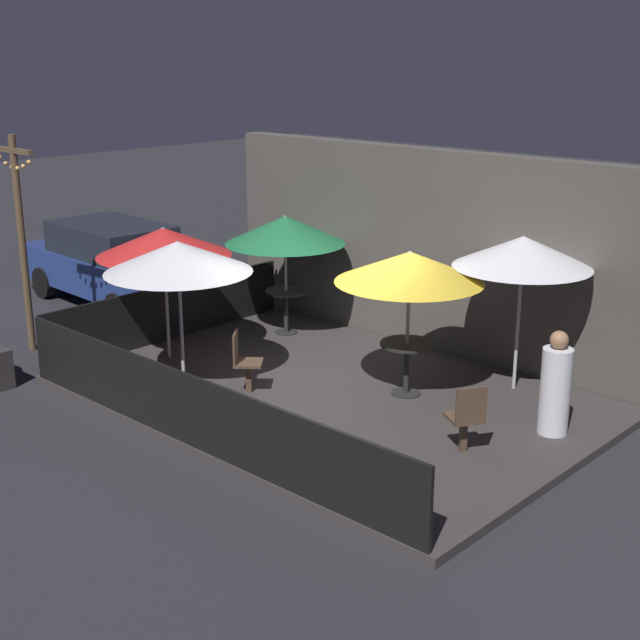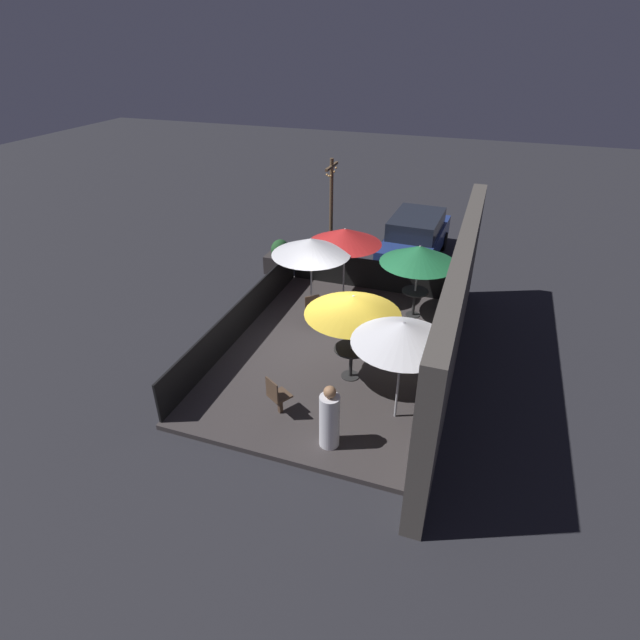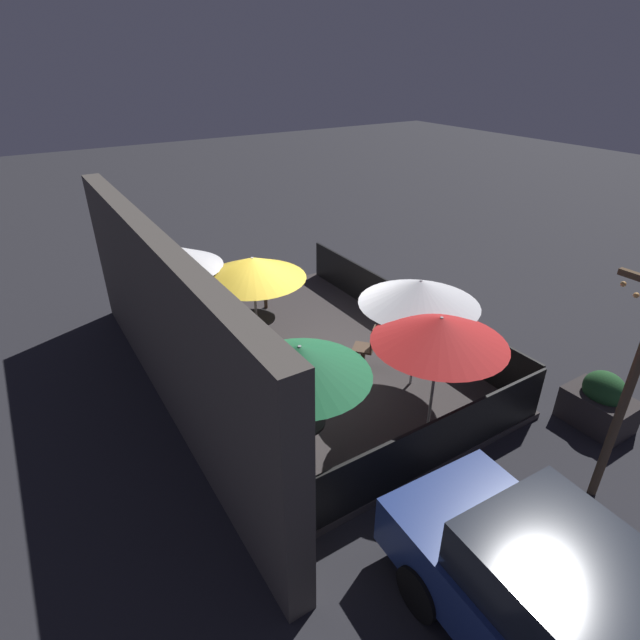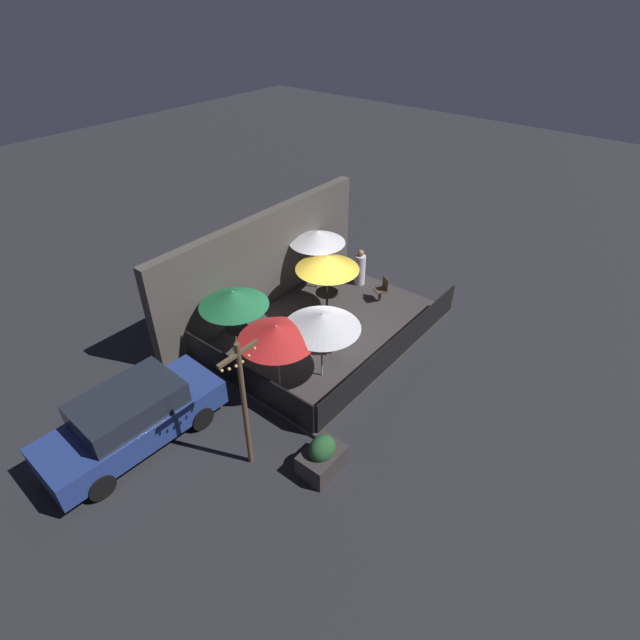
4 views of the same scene
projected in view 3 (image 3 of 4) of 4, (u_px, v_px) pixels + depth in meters
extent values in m
plane|color=#26262B|center=(307.00, 363.00, 10.43)|extent=(60.00, 60.00, 0.00)
cube|color=#383333|center=(307.00, 360.00, 10.40)|extent=(7.46, 5.10, 0.12)
cube|color=#4C4742|center=(164.00, 327.00, 8.32)|extent=(9.06, 0.36, 3.37)
cube|color=black|center=(402.00, 308.00, 11.33)|extent=(7.26, 0.05, 0.95)
cube|color=black|center=(435.00, 444.00, 7.40)|extent=(0.05, 4.90, 0.95)
cylinder|color=#B2B2B7|center=(256.00, 306.00, 10.16)|extent=(0.05, 0.05, 2.10)
cone|color=gold|center=(253.00, 268.00, 9.77)|extent=(2.10, 2.10, 0.43)
cylinder|color=#B2B2B7|center=(301.00, 406.00, 7.30)|extent=(0.05, 0.05, 2.07)
cone|color=#1E6B3D|center=(300.00, 361.00, 6.93)|extent=(2.06, 2.06, 0.48)
cylinder|color=#B2B2B7|center=(434.00, 376.00, 7.96)|extent=(0.05, 0.05, 2.11)
cone|color=red|center=(440.00, 330.00, 7.56)|extent=(2.11, 2.11, 0.44)
cylinder|color=#B2B2B7|center=(178.00, 298.00, 10.29)|extent=(0.05, 0.05, 2.27)
cone|color=silver|center=(172.00, 256.00, 9.86)|extent=(1.97, 1.97, 0.45)
cylinder|color=#B2B2B7|center=(415.00, 335.00, 9.07)|extent=(0.05, 0.05, 2.16)
cone|color=silver|center=(420.00, 292.00, 8.66)|extent=(2.13, 2.13, 0.45)
cylinder|color=black|center=(259.00, 349.00, 10.66)|extent=(0.43, 0.43, 0.02)
cylinder|color=black|center=(258.00, 334.00, 10.48)|extent=(0.08, 0.08, 0.74)
cylinder|color=black|center=(256.00, 318.00, 10.30)|extent=(0.78, 0.78, 0.04)
cylinder|color=black|center=(302.00, 459.00, 7.79)|extent=(0.40, 0.40, 0.02)
cylinder|color=black|center=(302.00, 441.00, 7.62)|extent=(0.08, 0.08, 0.73)
cylinder|color=black|center=(301.00, 422.00, 7.44)|extent=(0.72, 0.72, 0.04)
cube|color=#4C3828|center=(266.00, 300.00, 12.30)|extent=(0.11, 0.11, 0.42)
cube|color=#4C3828|center=(265.00, 292.00, 12.19)|extent=(0.55, 0.55, 0.04)
cube|color=#4C3828|center=(265.00, 280.00, 12.23)|extent=(0.23, 0.36, 0.44)
cube|color=#4C3828|center=(363.00, 358.00, 9.98)|extent=(0.11, 0.11, 0.42)
cube|color=#4C3828|center=(363.00, 348.00, 9.87)|extent=(0.56, 0.56, 0.04)
cube|color=#4C3828|center=(373.00, 339.00, 9.71)|extent=(0.28, 0.32, 0.44)
cylinder|color=silver|center=(208.00, 290.00, 11.94)|extent=(0.45, 0.45, 1.15)
sphere|color=#9E704C|center=(205.00, 263.00, 11.61)|extent=(0.24, 0.24, 0.24)
cube|color=#332D2D|center=(598.00, 410.00, 8.59)|extent=(1.09, 0.77, 0.60)
ellipsoid|color=#235128|center=(604.00, 390.00, 8.38)|extent=(0.71, 0.57, 0.64)
cylinder|color=brown|center=(627.00, 394.00, 6.51)|extent=(0.12, 0.12, 3.59)
sphere|color=#F4B260|center=(636.00, 295.00, 6.09)|extent=(0.07, 0.07, 0.07)
sphere|color=#F4B260|center=(623.00, 284.00, 6.18)|extent=(0.07, 0.07, 0.07)
cube|color=#1E232D|center=(600.00, 608.00, 4.49)|extent=(2.52, 1.67, 0.60)
cylinder|color=black|center=(420.00, 592.00, 5.67)|extent=(0.65, 0.21, 0.64)
cylinder|color=black|center=(518.00, 532.00, 6.38)|extent=(0.65, 0.21, 0.64)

